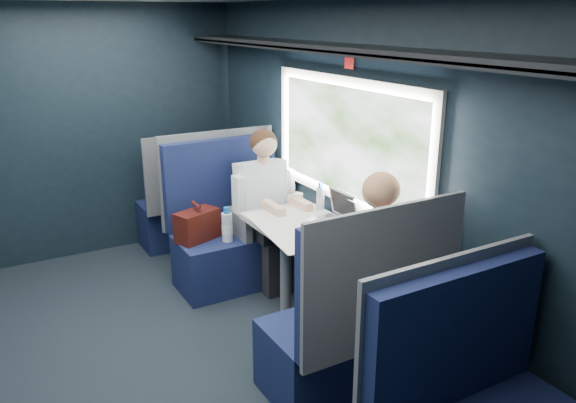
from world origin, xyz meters
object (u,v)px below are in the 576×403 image
table (304,236)px  woman (372,261)px  seat_row_front (193,205)px  cup (298,199)px  man (267,201)px  seat_bay_far (354,329)px  laptop (337,214)px  bottle_small (320,198)px  seat_bay_near (230,234)px

table → woman: woman is taller
seat_row_front → cup: seat_row_front is taller
seat_row_front → man: size_ratio=0.88×
table → seat_bay_far: size_ratio=0.79×
laptop → bottle_small: laptop is taller
seat_bay_near → man: man is taller
cup → seat_bay_near: bearing=133.6°
table → seat_bay_near: bearing=102.8°
laptop → cup: bearing=93.9°
seat_bay_near → man: size_ratio=0.95×
man → woman: bearing=-90.0°
man → cup: bearing=-60.6°
seat_row_front → laptop: (0.43, -1.85, 0.40)m
woman → cup: 1.16m
seat_row_front → table: bearing=-84.2°
man → woman: 1.41m
seat_bay_near → laptop: (0.44, -0.92, 0.38)m
bottle_small → cup: size_ratio=2.29×
table → cup: (0.21, 0.44, 0.12)m
laptop → bottle_small: bearing=80.4°
seat_bay_far → laptop: bearing=62.4°
seat_bay_near → laptop: bearing=-64.3°
seat_bay_near → cup: (0.41, -0.43, 0.37)m
laptop → table: bearing=168.1°
seat_bay_near → seat_bay_far: bearing=-89.5°
seat_bay_far → seat_row_front: (0.00, 2.67, -0.00)m
man → bottle_small: size_ratio=6.05×
man → seat_bay_near: bearing=147.0°
man → laptop: size_ratio=4.05×
man → cup: (0.15, -0.26, 0.07)m
table → bottle_small: size_ratio=4.58×
bottle_small → cup: bearing=113.6°
seat_bay_near → seat_bay_far: same height
man → laptop: 0.78m
table → laptop: size_ratio=3.07×
seat_bay_far → bottle_small: size_ratio=5.77×
table → laptop: 0.29m
seat_bay_far → woman: woman is taller
seat_row_front → bottle_small: seat_row_front is taller
seat_bay_near → bottle_small: seat_bay_near is taller
table → man: bearing=84.5°
seat_bay_far → laptop: (0.43, 0.82, 0.39)m
table → woman: bearing=-84.5°
bottle_small → seat_bay_near: bearing=128.4°
seat_bay_near → bottle_small: size_ratio=5.77×
seat_bay_near → man: 0.43m
seat_bay_near → woman: (0.27, -1.58, 0.31)m
seat_bay_near → cup: bearing=-46.4°
seat_row_front → cup: size_ratio=12.18×
woman → bottle_small: bearing=76.4°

